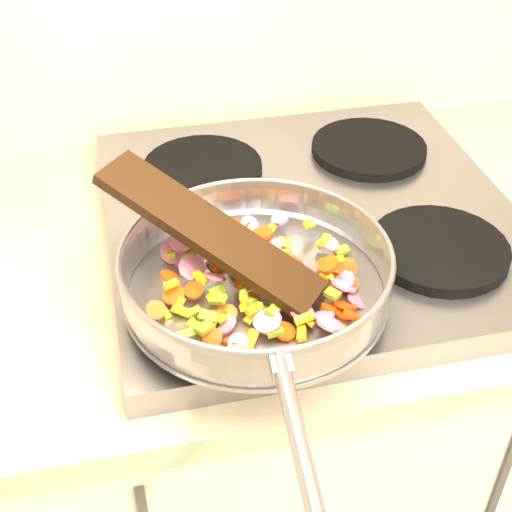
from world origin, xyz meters
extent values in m
cube|color=#939399|center=(-0.70, 1.67, 0.92)|extent=(0.60, 0.60, 0.04)
cylinder|color=black|center=(-0.84, 1.52, 0.95)|extent=(0.19, 0.19, 0.02)
cylinder|color=black|center=(-0.56, 1.52, 0.95)|extent=(0.19, 0.19, 0.02)
cylinder|color=black|center=(-0.84, 1.81, 0.95)|extent=(0.19, 0.19, 0.02)
cylinder|color=black|center=(-0.56, 1.81, 0.95)|extent=(0.19, 0.19, 0.02)
cylinder|color=#9E9EA5|center=(-0.83, 1.48, 0.96)|extent=(0.33, 0.33, 0.01)
torus|color=#9E9EA5|center=(-0.83, 1.48, 0.99)|extent=(0.38, 0.38, 0.06)
torus|color=#9E9EA5|center=(-0.83, 1.48, 1.02)|extent=(0.33, 0.33, 0.01)
cylinder|color=#9E9EA5|center=(-0.85, 1.23, 1.01)|extent=(0.03, 0.19, 0.02)
cube|color=#9E9EA5|center=(-0.84, 1.31, 1.01)|extent=(0.02, 0.03, 0.02)
cylinder|color=#D33F0A|center=(-0.90, 1.48, 0.97)|extent=(0.04, 0.04, 0.01)
cylinder|color=#DD1565|center=(-0.90, 1.51, 0.98)|extent=(0.05, 0.04, 0.03)
cube|color=olive|center=(-0.86, 1.54, 0.97)|extent=(0.02, 0.02, 0.01)
cube|color=yellow|center=(-0.89, 1.58, 0.97)|extent=(0.02, 0.02, 0.01)
cylinder|color=#D33F0A|center=(-0.88, 1.38, 0.96)|extent=(0.03, 0.03, 0.01)
cube|color=yellow|center=(-0.71, 1.47, 0.97)|extent=(0.02, 0.02, 0.02)
cylinder|color=#D33F0A|center=(-0.84, 1.48, 0.98)|extent=(0.03, 0.04, 0.03)
cube|color=olive|center=(-0.70, 1.53, 0.97)|extent=(0.02, 0.02, 0.01)
cube|color=yellow|center=(-0.82, 1.47, 0.98)|extent=(0.03, 0.02, 0.01)
cube|color=olive|center=(-0.84, 1.44, 0.98)|extent=(0.02, 0.02, 0.01)
cylinder|color=#D33F0A|center=(-0.87, 1.43, 0.97)|extent=(0.03, 0.03, 0.01)
cube|color=yellow|center=(-0.89, 1.50, 0.98)|extent=(0.02, 0.02, 0.01)
cube|color=yellow|center=(-0.91, 1.42, 0.97)|extent=(0.02, 0.03, 0.02)
cube|color=yellow|center=(-0.88, 1.43, 0.98)|extent=(0.02, 0.02, 0.02)
cylinder|color=#D33F0A|center=(-0.71, 1.46, 0.97)|extent=(0.03, 0.03, 0.02)
cylinder|color=#D33F0A|center=(-0.93, 1.51, 0.98)|extent=(0.03, 0.03, 0.02)
cube|color=yellow|center=(-0.92, 1.45, 0.97)|extent=(0.03, 0.01, 0.02)
cylinder|color=#DD1565|center=(-0.79, 1.55, 0.97)|extent=(0.04, 0.04, 0.03)
cylinder|color=#DD1565|center=(-0.81, 1.60, 0.98)|extent=(0.03, 0.03, 0.02)
cube|color=olive|center=(-0.92, 1.41, 0.97)|extent=(0.02, 0.01, 0.01)
cube|color=yellow|center=(-0.94, 1.46, 0.97)|extent=(0.02, 0.02, 0.01)
cylinder|color=#D33F0A|center=(-0.75, 1.42, 0.97)|extent=(0.03, 0.03, 0.02)
cylinder|color=#DD1565|center=(-0.83, 1.41, 0.98)|extent=(0.04, 0.04, 0.02)
cylinder|color=#DD1565|center=(-0.72, 1.45, 0.97)|extent=(0.04, 0.05, 0.02)
cylinder|color=#D33F0A|center=(-0.88, 1.44, 0.98)|extent=(0.02, 0.02, 0.02)
cylinder|color=#D33F0A|center=(-0.80, 1.57, 0.98)|extent=(0.04, 0.04, 0.01)
cube|color=olive|center=(-0.85, 1.57, 0.99)|extent=(0.02, 0.02, 0.01)
cylinder|color=#DD1565|center=(-0.89, 1.58, 0.98)|extent=(0.04, 0.04, 0.01)
cylinder|color=#D33F0A|center=(-0.78, 1.44, 0.97)|extent=(0.03, 0.03, 0.03)
cylinder|color=#D33F0A|center=(-0.71, 1.49, 0.97)|extent=(0.03, 0.03, 0.02)
cylinder|color=#DD1565|center=(-0.88, 1.59, 0.98)|extent=(0.03, 0.03, 0.01)
cylinder|color=#D33F0A|center=(-0.81, 1.40, 0.97)|extent=(0.03, 0.03, 0.02)
cylinder|color=#DD1565|center=(-0.85, 1.56, 0.98)|extent=(0.04, 0.04, 0.02)
cube|color=yellow|center=(-0.78, 1.40, 0.97)|extent=(0.02, 0.03, 0.01)
cube|color=yellow|center=(-0.84, 1.43, 0.97)|extent=(0.02, 0.02, 0.02)
cylinder|color=#D33F0A|center=(-0.93, 1.48, 0.97)|extent=(0.04, 0.04, 0.02)
cube|color=yellow|center=(-0.85, 1.45, 0.99)|extent=(0.01, 0.02, 0.01)
cube|color=olive|center=(-0.82, 1.39, 0.97)|extent=(0.02, 0.01, 0.01)
cylinder|color=#DD1565|center=(-0.77, 1.60, 0.98)|extent=(0.04, 0.04, 0.01)
cube|color=olive|center=(-0.79, 1.59, 0.97)|extent=(0.02, 0.02, 0.01)
cube|color=olive|center=(-0.75, 1.48, 0.97)|extent=(0.02, 0.02, 0.01)
cylinder|color=#DD1565|center=(-0.83, 1.53, 0.97)|extent=(0.05, 0.03, 0.04)
cylinder|color=#D33F0A|center=(-0.73, 1.42, 0.97)|extent=(0.03, 0.03, 0.03)
cube|color=yellow|center=(-0.82, 1.43, 0.97)|extent=(0.03, 0.02, 0.02)
cube|color=olive|center=(-0.91, 1.45, 0.97)|extent=(0.02, 0.01, 0.01)
cylinder|color=#D33F0A|center=(-0.75, 1.47, 0.97)|extent=(0.04, 0.04, 0.01)
cube|color=yellow|center=(-0.85, 1.44, 0.98)|extent=(0.01, 0.02, 0.02)
cube|color=olive|center=(-0.93, 1.47, 0.97)|extent=(0.02, 0.02, 0.02)
cylinder|color=#D33F0A|center=(-0.86, 1.55, 0.97)|extent=(0.04, 0.04, 0.01)
cube|color=yellow|center=(-0.72, 1.53, 0.99)|extent=(0.02, 0.02, 0.01)
cube|color=yellow|center=(-0.72, 1.49, 0.99)|extent=(0.02, 0.01, 0.01)
cube|color=yellow|center=(-0.74, 1.48, 0.97)|extent=(0.02, 0.02, 0.02)
cylinder|color=#D33F0A|center=(-0.72, 1.49, 0.97)|extent=(0.04, 0.04, 0.02)
cube|color=olive|center=(-0.91, 1.42, 0.97)|extent=(0.02, 0.02, 0.02)
cylinder|color=#DD1565|center=(-0.76, 1.41, 0.97)|extent=(0.03, 0.03, 0.01)
cube|color=olive|center=(-0.83, 1.51, 0.97)|extent=(0.02, 0.02, 0.02)
cube|color=yellow|center=(-0.75, 1.39, 0.97)|extent=(0.03, 0.02, 0.02)
cylinder|color=#D33F0A|center=(-0.73, 1.42, 0.96)|extent=(0.04, 0.04, 0.02)
cube|color=olive|center=(-0.72, 1.54, 0.98)|extent=(0.02, 0.01, 0.02)
cylinder|color=#DD1565|center=(-0.87, 1.49, 0.98)|extent=(0.04, 0.04, 0.02)
cube|color=yellow|center=(-0.79, 1.40, 0.98)|extent=(0.02, 0.01, 0.01)
cylinder|color=#D33F0A|center=(-0.84, 1.45, 0.97)|extent=(0.03, 0.03, 0.02)
cylinder|color=#DD1565|center=(-0.90, 1.57, 0.98)|extent=(0.03, 0.03, 0.01)
cube|color=yellow|center=(-0.93, 1.49, 0.99)|extent=(0.02, 0.01, 0.01)
cylinder|color=#D33F0A|center=(-0.90, 1.38, 0.98)|extent=(0.03, 0.03, 0.02)
cube|color=yellow|center=(-0.79, 1.39, 0.97)|extent=(0.02, 0.02, 0.01)
cylinder|color=#D33F0A|center=(-0.80, 1.50, 0.98)|extent=(0.02, 0.02, 0.02)
cylinder|color=#DD1565|center=(-0.79, 1.41, 0.98)|extent=(0.04, 0.04, 0.01)
cylinder|color=#D33F0A|center=(-0.76, 1.52, 0.97)|extent=(0.02, 0.02, 0.02)
cube|color=yellow|center=(-0.86, 1.53, 0.99)|extent=(0.01, 0.02, 0.02)
cylinder|color=#DD1565|center=(-0.92, 1.56, 0.97)|extent=(0.05, 0.04, 0.03)
cube|color=olive|center=(-0.88, 1.45, 0.99)|extent=(0.02, 0.02, 0.01)
cube|color=olive|center=(-0.88, 1.48, 0.97)|extent=(0.02, 0.02, 0.01)
cylinder|color=#DD1565|center=(-0.72, 1.53, 0.98)|extent=(0.04, 0.04, 0.02)
cube|color=yellow|center=(-0.87, 1.37, 0.97)|extent=(0.02, 0.01, 0.01)
cube|color=olive|center=(-0.78, 1.53, 0.97)|extent=(0.02, 0.02, 0.02)
cube|color=yellow|center=(-0.72, 1.50, 0.97)|extent=(0.02, 0.03, 0.02)
cylinder|color=#DD1565|center=(-0.77, 1.47, 0.98)|extent=(0.04, 0.04, 0.01)
cylinder|color=#DD1565|center=(-0.87, 1.38, 0.98)|extent=(0.03, 0.02, 0.02)
cylinder|color=#DD1565|center=(-0.71, 1.43, 0.96)|extent=(0.04, 0.04, 0.02)
cube|color=olive|center=(-0.84, 1.48, 0.98)|extent=(0.02, 0.02, 0.02)
cube|color=olive|center=(-0.89, 1.43, 0.98)|extent=(0.03, 0.02, 0.01)
cube|color=yellow|center=(-0.88, 1.47, 0.98)|extent=(0.02, 0.02, 0.02)
cylinder|color=#D33F0A|center=(-0.90, 1.58, 0.96)|extent=(0.03, 0.03, 0.02)
cube|color=olive|center=(-0.77, 1.56, 0.97)|extent=(0.02, 0.02, 0.01)
cube|color=olive|center=(-0.90, 1.41, 0.98)|extent=(0.03, 0.02, 0.01)
cube|color=olive|center=(-0.82, 1.43, 0.97)|extent=(0.02, 0.02, 0.01)
cylinder|color=#D33F0A|center=(-0.95, 1.46, 0.98)|extent=(0.03, 0.03, 0.02)
cylinder|color=#DD1565|center=(-0.88, 1.42, 0.97)|extent=(0.03, 0.04, 0.03)
cylinder|color=#D33F0A|center=(-0.73, 1.39, 0.98)|extent=(0.02, 0.03, 0.02)
cylinder|color=#DD1565|center=(-0.91, 1.57, 0.98)|extent=(0.03, 0.04, 0.02)
cube|color=olive|center=(-0.87, 1.36, 0.97)|extent=(0.02, 0.03, 0.02)
cube|color=olive|center=(-0.90, 1.53, 0.99)|extent=(0.02, 0.02, 0.01)
cylinder|color=#DD1565|center=(-0.79, 1.45, 0.97)|extent=(0.04, 0.04, 0.01)
cylinder|color=#D33F0A|center=(-0.73, 1.48, 0.98)|extent=(0.03, 0.03, 0.02)
cylinder|color=#D33F0A|center=(-0.73, 1.49, 0.97)|extent=(0.02, 0.02, 0.01)
cylinder|color=#DD1565|center=(-0.72, 1.46, 0.97)|extent=(0.03, 0.04, 0.03)
cylinder|color=#D33F0A|center=(-0.90, 1.40, 0.97)|extent=(0.03, 0.03, 0.02)
cylinder|color=#D33F0A|center=(-0.86, 1.53, 0.96)|extent=(0.03, 0.03, 0.01)
cylinder|color=#D33F0A|center=(-0.87, 1.55, 0.97)|extent=(0.04, 0.03, 0.02)
cube|color=yellow|center=(-0.78, 1.59, 0.97)|extent=(0.02, 0.03, 0.01)
cube|color=olive|center=(-0.83, 1.59, 0.98)|extent=(0.02, 0.02, 0.01)
cylinder|color=#D33F0A|center=(-0.87, 1.39, 0.97)|extent=(0.04, 0.03, 0.02)
cube|color=olive|center=(-0.82, 1.42, 0.98)|extent=(0.03, 0.03, 0.02)
cylinder|color=#D33F0A|center=(-0.73, 1.49, 0.98)|extent=(0.02, 0.02, 0.02)
cube|color=olive|center=(-0.85, 1.50, 0.98)|extent=(0.02, 0.02, 0.02)
cube|color=olive|center=(-0.80, 1.53, 0.99)|extent=(0.02, 0.02, 0.01)
cylinder|color=#D33F0A|center=(-0.82, 1.60, 0.98)|extent=(0.03, 0.03, 0.01)
cube|color=olive|center=(-0.73, 1.57, 0.98)|extent=(0.02, 0.02, 0.02)
cylinder|color=#DD1565|center=(-0.79, 1.55, 0.97)|extent=(0.04, 0.04, 0.02)
cube|color=yellow|center=(-0.84, 1.55, 0.98)|extent=(0.02, 0.03, 0.02)
cube|color=yellow|center=(-0.85, 1.39, 0.97)|extent=(0.02, 0.03, 0.02)
cylinder|color=#D33F0A|center=(-0.79, 1.42, 0.98)|extent=(0.03, 0.03, 0.01)
cube|color=olive|center=(-0.83, 1.54, 0.99)|extent=(0.02, 0.01, 0.01)
cylinder|color=#DD1565|center=(-0.76, 1.39, 0.98)|extent=(0.04, 0.04, 0.02)
cube|color=yellow|center=(-0.92, 1.57, 0.97)|extent=(0.02, 0.03, 0.01)
cube|color=yellow|center=(-0.86, 1.55, 0.97)|extent=(0.02, 0.02, 0.02)
cube|color=yellow|center=(-0.84, 1.43, 0.98)|extent=(0.02, 0.02, 0.01)
cube|color=olive|center=(-0.74, 1.43, 0.98)|extent=(0.02, 0.02, 0.01)
cylinder|color=#D33F0A|center=(-0.82, 1.49, 0.98)|extent=(0.03, 0.03, 0.01)
cylinder|color=#DD1565|center=(-0.90, 1.38, 0.98)|extent=(0.03, 0.02, 0.03)
cube|color=black|center=(-0.87, 1.52, 1.03)|extent=(0.26, 0.24, 0.12)
camera|label=1|loc=(-0.97, 0.83, 1.54)|focal=50.00mm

